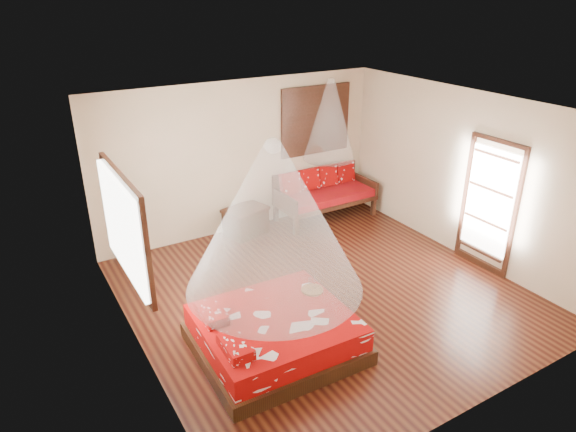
# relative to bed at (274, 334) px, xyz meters

# --- Properties ---
(room) EXTENTS (5.54, 5.54, 2.84)m
(room) POSITION_rel_bed_xyz_m (1.31, 0.77, 1.15)
(room) COLOR black
(room) RESTS_ON ground
(bed) EXTENTS (1.97, 1.80, 0.63)m
(bed) POSITION_rel_bed_xyz_m (0.00, 0.00, 0.00)
(bed) COLOR black
(bed) RESTS_ON floor
(daybed) EXTENTS (1.97, 0.87, 0.98)m
(daybed) POSITION_rel_bed_xyz_m (2.91, 3.16, 0.27)
(daybed) COLOR black
(daybed) RESTS_ON floor
(storage_chest) EXTENTS (0.88, 0.74, 0.52)m
(storage_chest) POSITION_rel_bed_xyz_m (1.21, 3.22, 0.01)
(storage_chest) COLOR black
(storage_chest) RESTS_ON floor
(shutter_panel) EXTENTS (1.52, 0.06, 1.32)m
(shutter_panel) POSITION_rel_bed_xyz_m (2.91, 3.49, 1.65)
(shutter_panel) COLOR black
(shutter_panel) RESTS_ON wall_back
(window_left) EXTENTS (0.10, 1.74, 1.34)m
(window_left) POSITION_rel_bed_xyz_m (-1.40, 0.97, 1.45)
(window_left) COLOR black
(window_left) RESTS_ON wall_left
(glazed_door) EXTENTS (0.08, 1.02, 2.16)m
(glazed_door) POSITION_rel_bed_xyz_m (4.02, 0.17, 0.82)
(glazed_door) COLOR black
(glazed_door) RESTS_ON floor
(wine_tray) EXTENTS (0.30, 0.30, 0.24)m
(wine_tray) POSITION_rel_bed_xyz_m (0.74, 0.26, 0.31)
(wine_tray) COLOR brown
(wine_tray) RESTS_ON bed
(mosquito_net_main) EXTENTS (2.11, 2.11, 1.80)m
(mosquito_net_main) POSITION_rel_bed_xyz_m (0.02, -0.00, 1.60)
(mosquito_net_main) COLOR white
(mosquito_net_main) RESTS_ON ceiling
(mosquito_net_daybed) EXTENTS (0.97, 0.97, 1.50)m
(mosquito_net_daybed) POSITION_rel_bed_xyz_m (2.91, 3.02, 1.75)
(mosquito_net_daybed) COLOR white
(mosquito_net_daybed) RESTS_ON ceiling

